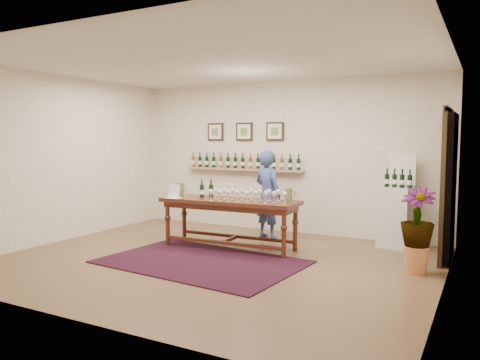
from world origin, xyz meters
The scene contains 14 objects.
ground centered at (0.00, 0.00, 0.00)m, with size 6.00×6.00×0.00m, color brown.
room_shell centered at (2.11, 1.86, 1.12)m, with size 6.00×6.00×6.00m.
rug centered at (-0.12, -0.13, 0.01)m, with size 2.73×1.82×0.01m, color #400B0D.
tasting_table centered at (-0.18, 0.80, 0.67)m, with size 2.25×0.80×0.79m.
table_glasses centered at (0.17, 0.76, 0.88)m, with size 1.34×0.31×0.19m, color silver, non-canonical shape.
table_bottles centered at (-0.63, 0.83, 0.94)m, with size 0.29×0.17×0.31m, color black, non-canonical shape.
pitcher_left centered at (-1.12, 0.79, 0.90)m, with size 0.15×0.15×0.23m, color #5F663F, non-canonical shape.
pitcher_right centered at (0.75, 0.95, 0.89)m, with size 0.13×0.13×0.21m, color #5F663F, non-canonical shape.
menu_card centered at (-1.06, 0.53, 0.90)m, with size 0.24×0.18×0.22m, color white.
display_pedestal centered at (2.13, 2.13, 0.48)m, with size 0.48×0.48×0.97m, color silver.
pedestal_bottles centered at (2.15, 2.09, 1.10)m, with size 0.27×0.07×0.27m, color black, non-canonical shape.
info_sign centered at (2.19, 2.30, 1.25)m, with size 0.41×0.02×0.56m, color white.
potted_plant centered at (2.63, 0.73, 0.56)m, with size 0.52×0.52×0.96m.
person centered at (0.03, 1.77, 0.77)m, with size 0.56×0.37×1.55m, color #34447C.
Camera 1 is at (3.42, -5.59, 1.73)m, focal length 35.00 mm.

